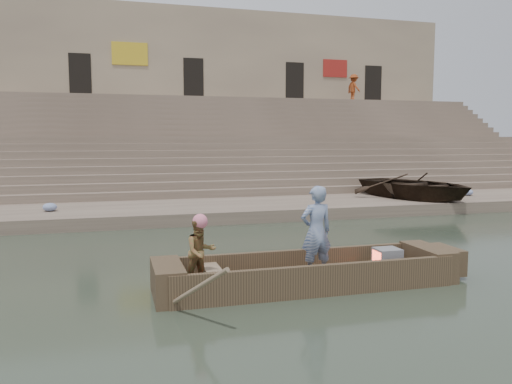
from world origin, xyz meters
name	(u,v)px	position (x,y,z in m)	size (l,w,h in m)	color
ground	(451,262)	(0.00, 0.00, 0.00)	(120.00, 120.00, 0.00)	#283326
lower_landing	(314,206)	(0.00, 8.00, 0.20)	(32.00, 4.00, 0.40)	gray
mid_landing	(259,164)	(0.00, 15.50, 1.40)	(32.00, 3.00, 2.80)	gray
upper_landing	(229,140)	(0.00, 22.50, 2.60)	(32.00, 3.00, 5.20)	gray
ghat_steps	(250,155)	(0.00, 17.19, 1.80)	(32.00, 11.00, 5.20)	gray
building_wall	(216,98)	(0.00, 26.50, 5.60)	(32.00, 5.07, 11.20)	tan
main_rowboat	(307,281)	(-3.78, -0.91, 0.11)	(5.00, 1.30, 0.22)	brown
rowboat_trim	(318,270)	(-3.57, -0.92, 0.31)	(6.04, 2.63, 1.84)	brown
standing_man	(316,231)	(-3.66, -1.04, 1.05)	(0.61, 0.40, 1.66)	navy
rowing_man	(200,252)	(-5.78, -1.04, 0.80)	(0.57, 0.44, 1.17)	#28792E
television	(387,259)	(-2.14, -0.91, 0.42)	(0.46, 0.42, 0.40)	gray
beached_rowboat	(415,186)	(4.08, 7.70, 0.90)	(3.43, 4.80, 0.99)	#2D2116
pedestrian	(354,88)	(8.64, 22.31, 6.11)	(1.18, 0.68, 1.82)	#8D3A18
cloth_bundles	(284,199)	(-1.23, 7.91, 0.53)	(16.33, 0.63, 0.26)	#3F5999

